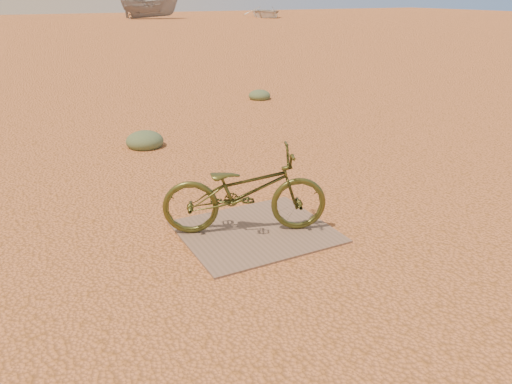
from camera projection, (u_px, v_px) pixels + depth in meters
name	position (u px, v px, depth m)	size (l,w,h in m)	color
ground	(228.00, 232.00, 5.26)	(120.00, 120.00, 0.00)	#CE7A4A
plywood_board	(256.00, 231.00, 5.26)	(1.52, 1.32, 0.02)	#755D4E
bicycle	(245.00, 191.00, 5.10)	(0.59, 1.69, 0.89)	#3F451C
boat_mid_right	(150.00, 7.00, 46.33)	(2.00, 5.33, 2.06)	gray
boat_far_right	(266.00, 12.00, 48.88)	(3.60, 5.05, 1.04)	silver
kale_a	(145.00, 146.00, 8.18)	(0.61, 0.61, 0.34)	#5D7550
kale_b	(260.00, 99.00, 11.80)	(0.52, 0.52, 0.28)	#5D7550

